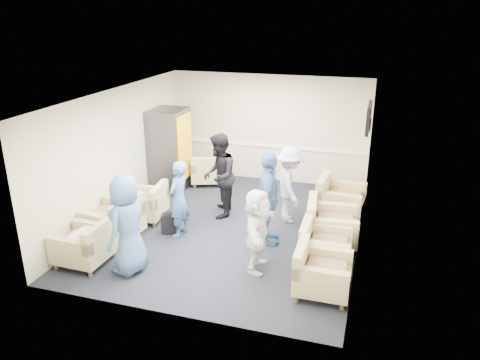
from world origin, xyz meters
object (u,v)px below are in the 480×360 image
(armchair_corner, at_px, (208,171))
(person_mid_right, at_px, (268,199))
(armchair_left_near, at_px, (87,246))
(person_back_left, at_px, (219,176))
(armchair_right_midnear, at_px, (322,248))
(person_front_right, at_px, (257,230))
(person_back_right, at_px, (290,185))
(armchair_left_mid, at_px, (114,222))
(armchair_right_midfar, at_px, (328,226))
(armchair_right_near, at_px, (319,274))
(armchair_right_far, at_px, (338,201))
(armchair_left_far, at_px, (146,205))
(vending_machine, at_px, (170,150))
(person_mid_left, at_px, (179,199))
(person_front_left, at_px, (127,225))

(armchair_corner, xyz_separation_m, person_mid_right, (2.19, -2.61, 0.56))
(armchair_left_near, bearing_deg, person_back_left, 151.42)
(armchair_right_midnear, distance_m, armchair_corner, 4.57)
(armchair_corner, xyz_separation_m, person_front_right, (2.25, -3.61, 0.40))
(person_back_right, distance_m, person_mid_right, 1.08)
(armchair_left_mid, xyz_separation_m, armchair_corner, (0.63, 3.39, -0.05))
(armchair_right_midnear, relative_size, armchair_right_midfar, 0.84)
(person_back_left, height_order, person_mid_right, person_back_left)
(armchair_right_near, relative_size, armchair_right_far, 0.84)
(armchair_left_mid, xyz_separation_m, person_back_left, (1.54, 1.67, 0.52))
(person_back_left, height_order, person_back_right, person_back_left)
(armchair_left_far, bearing_deg, armchair_right_midfar, 84.08)
(vending_machine, bearing_deg, armchair_right_midfar, -23.67)
(armchair_left_far, distance_m, person_back_right, 3.02)
(person_mid_left, height_order, person_back_left, person_back_left)
(person_mid_left, xyz_separation_m, person_back_left, (0.43, 1.11, 0.14))
(person_front_left, xyz_separation_m, person_back_left, (0.70, 2.58, 0.04))
(vending_machine, distance_m, person_back_right, 3.28)
(armchair_right_near, bearing_deg, person_mid_left, 67.12)
(person_back_left, bearing_deg, armchair_right_midnear, 45.23)
(armchair_corner, distance_m, person_back_left, 2.02)
(armchair_left_mid, relative_size, person_mid_left, 0.69)
(armchair_right_near, relative_size, person_mid_right, 0.48)
(armchair_left_near, height_order, person_mid_right, person_mid_right)
(person_front_left, bearing_deg, armchair_right_midfar, 128.24)
(armchair_left_mid, bearing_deg, person_front_right, 92.68)
(armchair_left_far, distance_m, vending_machine, 1.91)
(armchair_corner, bearing_deg, armchair_right_near, 109.24)
(armchair_right_far, distance_m, person_back_left, 2.57)
(armchair_right_far, bearing_deg, vending_machine, 87.62)
(armchair_right_midnear, relative_size, person_mid_right, 0.48)
(person_mid_right, bearing_deg, armchair_left_mid, 92.40)
(person_front_left, bearing_deg, vending_machine, -159.59)
(armchair_right_near, relative_size, person_front_left, 0.49)
(armchair_left_far, relative_size, armchair_right_midnear, 1.07)
(armchair_right_midfar, relative_size, person_back_right, 0.64)
(person_back_right, bearing_deg, armchair_right_near, 177.90)
(person_front_right, bearing_deg, armchair_right_midnear, -71.50)
(vending_machine, height_order, person_front_left, vending_machine)
(armchair_right_midnear, bearing_deg, person_mid_left, 82.26)
(armchair_right_midnear, xyz_separation_m, armchair_right_far, (0.05, 2.10, 0.04))
(person_back_right, bearing_deg, person_mid_right, 146.05)
(armchair_left_mid, relative_size, armchair_right_near, 1.25)
(armchair_corner, xyz_separation_m, person_back_left, (0.91, -1.72, 0.57))
(armchair_left_mid, distance_m, vending_machine, 2.88)
(armchair_left_near, relative_size, armchair_right_midfar, 0.86)
(armchair_corner, bearing_deg, armchair_right_far, 141.70)
(armchair_left_far, bearing_deg, person_mid_right, 78.47)
(armchair_right_near, xyz_separation_m, vending_machine, (-4.10, 3.44, 0.66))
(armchair_right_far, bearing_deg, armchair_left_mid, 124.75)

